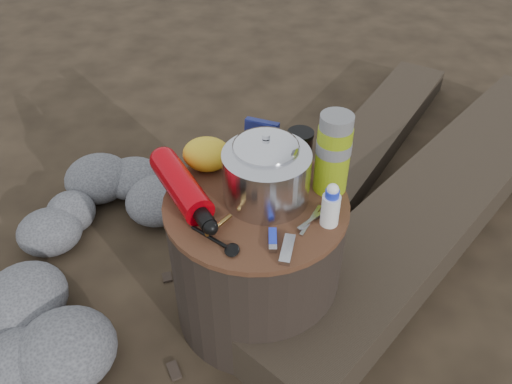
# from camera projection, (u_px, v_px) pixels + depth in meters

# --- Properties ---
(ground) EXTENTS (60.00, 60.00, 0.00)m
(ground) POSITION_uv_depth(u_px,v_px,m) (256.00, 308.00, 1.64)
(ground) COLOR #30251A
(ground) RESTS_ON ground
(stump) EXTENTS (0.49, 0.49, 0.45)m
(stump) POSITION_uv_depth(u_px,v_px,m) (256.00, 260.00, 1.50)
(stump) COLOR black
(stump) RESTS_ON ground
(rock_ring) EXTENTS (0.45, 0.98, 0.19)m
(rock_ring) POSITION_uv_depth(u_px,v_px,m) (94.00, 241.00, 1.74)
(rock_ring) COLOR #545459
(rock_ring) RESTS_ON ground
(log_main) EXTENTS (1.45, 1.76, 0.17)m
(log_main) POSITION_uv_depth(u_px,v_px,m) (439.00, 201.00, 1.91)
(log_main) COLOR #30261D
(log_main) RESTS_ON ground
(log_small) EXTENTS (0.78, 1.22, 0.10)m
(log_small) POSITION_uv_depth(u_px,v_px,m) (376.00, 131.00, 2.33)
(log_small) COLOR #30261D
(log_small) RESTS_ON ground
(foil_windscreen) EXTENTS (0.23, 0.23, 0.14)m
(foil_windscreen) POSITION_uv_depth(u_px,v_px,m) (266.00, 176.00, 1.33)
(foil_windscreen) COLOR #BBBBC2
(foil_windscreen) RESTS_ON stump
(camping_pot) EXTENTS (0.17, 0.17, 0.17)m
(camping_pot) POSITION_uv_depth(u_px,v_px,m) (266.00, 165.00, 1.34)
(camping_pot) COLOR silver
(camping_pot) RESTS_ON stump
(fuel_bottle) EXTENTS (0.24, 0.32, 0.08)m
(fuel_bottle) POSITION_uv_depth(u_px,v_px,m) (181.00, 186.00, 1.34)
(fuel_bottle) COLOR #B6020C
(fuel_bottle) RESTS_ON stump
(thermos) EXTENTS (0.09, 0.09, 0.22)m
(thermos) POSITION_uv_depth(u_px,v_px,m) (333.00, 154.00, 1.33)
(thermos) COLOR #88A312
(thermos) RESTS_ON stump
(travel_mug) EXTENTS (0.07, 0.07, 0.11)m
(travel_mug) POSITION_uv_depth(u_px,v_px,m) (300.00, 148.00, 1.45)
(travel_mug) COLOR black
(travel_mug) RESTS_ON stump
(stuff_sack) EXTENTS (0.14, 0.11, 0.09)m
(stuff_sack) POSITION_uv_depth(u_px,v_px,m) (207.00, 154.00, 1.44)
(stuff_sack) COLOR yellow
(stuff_sack) RESTS_ON stump
(food_pouch) EXTENTS (0.10, 0.05, 0.12)m
(food_pouch) POSITION_uv_depth(u_px,v_px,m) (261.00, 141.00, 1.46)
(food_pouch) COLOR navy
(food_pouch) RESTS_ON stump
(lighter) EXTENTS (0.02, 0.08, 0.01)m
(lighter) POSITION_uv_depth(u_px,v_px,m) (273.00, 237.00, 1.24)
(lighter) COLOR blue
(lighter) RESTS_ON stump
(multitool) EXTENTS (0.04, 0.10, 0.01)m
(multitool) POSITION_uv_depth(u_px,v_px,m) (287.00, 249.00, 1.21)
(multitool) COLOR #B0B0B5
(multitool) RESTS_ON stump
(pot_grabber) EXTENTS (0.09, 0.12, 0.01)m
(pot_grabber) POSITION_uv_depth(u_px,v_px,m) (311.00, 219.00, 1.30)
(pot_grabber) COLOR #B0B0B5
(pot_grabber) RESTS_ON stump
(spork) EXTENTS (0.13, 0.10, 0.01)m
(spork) POSITION_uv_depth(u_px,v_px,m) (211.00, 238.00, 1.25)
(spork) COLOR black
(spork) RESTS_ON stump
(squeeze_bottle) EXTENTS (0.05, 0.05, 0.11)m
(squeeze_bottle) POSITION_uv_depth(u_px,v_px,m) (331.00, 207.00, 1.26)
(squeeze_bottle) COLOR white
(squeeze_bottle) RESTS_ON stump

